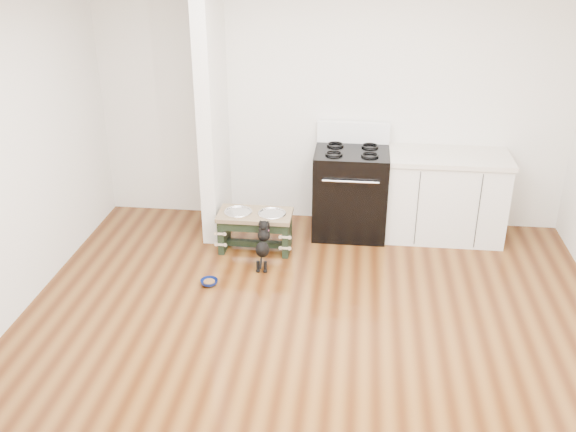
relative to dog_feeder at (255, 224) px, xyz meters
name	(u,v)px	position (x,y,z in m)	size (l,w,h in m)	color
ground	(308,351)	(0.69, -1.63, -0.29)	(5.00, 5.00, 0.00)	#411F0B
room_shell	(312,156)	(0.69, -1.63, 1.33)	(5.00, 5.00, 5.00)	silver
partition_wall	(212,107)	(-0.49, 0.47, 1.06)	(0.15, 0.80, 2.70)	silver
oven_range	(350,190)	(0.94, 0.52, 0.19)	(0.76, 0.69, 1.14)	black
cabinet_run	(445,196)	(1.92, 0.54, 0.16)	(1.24, 0.64, 0.91)	silver
dog_feeder	(255,224)	(0.00, 0.00, 0.00)	(0.74, 0.39, 0.42)	black
puppy	(263,244)	(0.13, -0.34, -0.04)	(0.13, 0.38, 0.45)	black
floor_bowl	(209,282)	(-0.31, -0.74, -0.26)	(0.20, 0.20, 0.05)	#0B1853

